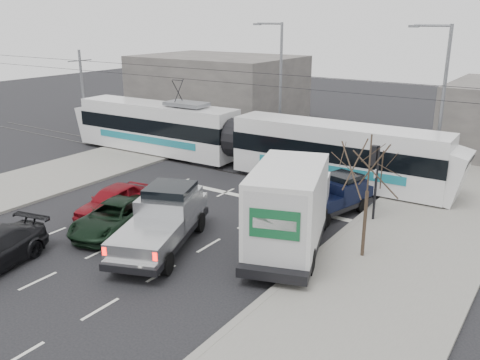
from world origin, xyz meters
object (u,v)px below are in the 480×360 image
Objects in this scene: street_lamp_near at (440,97)px; box_truck at (290,208)px; street_lamp_far at (278,79)px; tram at (237,139)px; silver_pickup at (164,219)px; navy_pickup at (335,196)px; green_car at (114,217)px; red_car at (113,201)px; traffic_signal at (375,166)px; bare_tree at (369,169)px.

box_truck is at bearing -101.85° from street_lamp_near.
street_lamp_far is 6.35m from tram.
silver_pickup is 1.42× the size of navy_pickup.
green_car is at bearing -85.91° from tram.
navy_pickup reaches higher than green_car.
street_lamp_near is at bearing 41.61° from red_car.
traffic_signal is 11.28m from tram.
traffic_signal is (-1.13, 4.00, -1.05)m from bare_tree.
tram is 3.76× the size of silver_pickup.
box_truck reaches higher than red_car.
box_truck is (-2.89, -0.89, -1.93)m from bare_tree.
box_truck is 1.61× the size of green_car.
tram is at bearing -163.01° from street_lamp_near.
street_lamp_near is 11.67m from street_lamp_far.
tram is 3.27× the size of box_truck.
street_lamp_far is at bearing 81.22° from red_car.
traffic_signal is at bearing 24.92° from green_car.
red_car is at bearing -169.01° from bare_tree.
traffic_signal is 12.66m from red_car.
box_truck is (-2.60, -12.39, -3.25)m from street_lamp_near.
street_lamp_near reaches higher than red_car.
street_lamp_near is (-0.29, 11.50, 1.32)m from bare_tree.
traffic_signal is at bearing -96.41° from street_lamp_near.
bare_tree reaches higher than traffic_signal.
street_lamp_far is 17.23m from box_truck.
silver_pickup is at bearing -115.92° from street_lamp_near.
traffic_signal is at bearing 16.48° from navy_pickup.
street_lamp_far is at bearing 170.13° from street_lamp_near.
street_lamp_near reaches higher than green_car.
green_car is at bearing -123.82° from street_lamp_near.
street_lamp_near is (0.84, 7.50, 2.37)m from traffic_signal.
street_lamp_near reaches higher than box_truck.
bare_tree is 3.58m from box_truck.
bare_tree is 11.46m from green_car.
box_truck is (8.74, -8.92, -0.02)m from tram.
navy_pickup is (8.68, -4.10, -0.92)m from tram.
silver_pickup is (-7.55, -3.44, -2.60)m from bare_tree.
box_truck is at bearing 7.67° from silver_pickup.
red_car is (-11.92, -2.31, -3.05)m from bare_tree.
silver_pickup is at bearing -130.79° from traffic_signal.
bare_tree reaches higher than silver_pickup.
street_lamp_far is 1.30× the size of silver_pickup.
green_car is at bearing -178.62° from box_truck.
navy_pickup is at bearing -47.26° from street_lamp_far.
box_truck is (8.90, -14.39, -3.25)m from street_lamp_far.
silver_pickup is 5.36m from box_truck.
bare_tree is 17.97m from street_lamp_far.
red_car is at bearing 144.52° from silver_pickup.
box_truck is at bearing -109.78° from traffic_signal.
box_truck is 1.82× the size of red_car.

